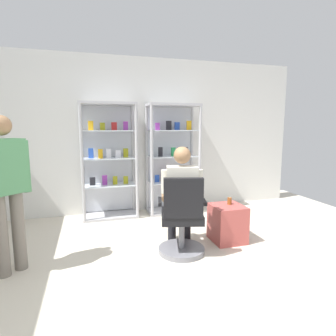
{
  "coord_description": "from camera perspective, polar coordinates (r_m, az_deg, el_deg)",
  "views": [
    {
      "loc": [
        -0.87,
        -1.96,
        1.52
      ],
      "look_at": [
        0.09,
        1.39,
        1.0
      ],
      "focal_mm": 29.88,
      "sensor_mm": 36.0,
      "label": 1
    }
  ],
  "objects": [
    {
      "name": "seated_shopkeeper",
      "position": [
        3.43,
        2.71,
        -5.15
      ],
      "size": [
        0.55,
        0.62,
        1.29
      ],
      "color": "black",
      "rests_on": "ground"
    },
    {
      "name": "display_cabinet_left",
      "position": [
        4.77,
        -11.97,
        1.61
      ],
      "size": [
        0.9,
        0.45,
        1.9
      ],
      "color": "#B7B7BC",
      "rests_on": "ground"
    },
    {
      "name": "ground_plane",
      "position": [
        2.63,
        7.28,
        -26.9
      ],
      "size": [
        7.2,
        7.2,
        0.0
      ],
      "primitive_type": "plane",
      "color": "beige"
    },
    {
      "name": "office_chair",
      "position": [
        3.36,
        2.89,
        -11.09
      ],
      "size": [
        0.62,
        0.59,
        0.96
      ],
      "color": "slate",
      "rests_on": "ground"
    },
    {
      "name": "standing_customer",
      "position": [
        3.25,
        -30.18,
        -3.07
      ],
      "size": [
        0.42,
        0.4,
        1.63
      ],
      "color": "slate",
      "rests_on": "ground"
    },
    {
      "name": "tea_glass",
      "position": [
        3.85,
        12.44,
        -6.57
      ],
      "size": [
        0.06,
        0.06,
        0.09
      ],
      "primitive_type": "cylinder",
      "color": "brown",
      "rests_on": "storage_crate"
    },
    {
      "name": "storage_crate",
      "position": [
        3.87,
        12.02,
        -10.96
      ],
      "size": [
        0.41,
        0.42,
        0.49
      ],
      "primitive_type": "cube",
      "color": "#B24C47",
      "rests_on": "ground"
    },
    {
      "name": "back_wall",
      "position": [
        5.04,
        -6.01,
        6.52
      ],
      "size": [
        6.0,
        0.1,
        2.7
      ],
      "primitive_type": "cube",
      "color": "silver",
      "rests_on": "ground"
    },
    {
      "name": "display_cabinet_right",
      "position": [
        4.97,
        0.81,
        2.05
      ],
      "size": [
        0.9,
        0.45,
        1.9
      ],
      "color": "#B7B7BC",
      "rests_on": "ground"
    }
  ]
}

